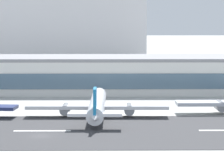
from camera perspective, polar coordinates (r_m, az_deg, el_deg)
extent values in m
plane|color=#A8A8A3|center=(122.14, -6.78, -5.31)|extent=(1400.00, 1400.00, 0.00)
cube|color=#38383A|center=(127.32, -6.53, -4.83)|extent=(800.00, 37.55, 0.08)
cube|color=white|center=(127.34, -6.64, -4.81)|extent=(12.00, 1.20, 0.01)
cube|color=silver|center=(193.48, -1.02, 0.42)|extent=(201.33, 25.85, 10.37)
cube|color=#476075|center=(180.52, -1.04, -0.14)|extent=(195.29, 0.30, 4.67)
cube|color=gray|center=(193.02, -1.03, 2.10)|extent=(203.35, 26.11, 1.00)
cube|color=#BCBCC1|center=(298.00, -7.86, 4.62)|extent=(113.54, 26.08, 34.60)
cylinder|color=silver|center=(144.86, -1.40, -2.34)|extent=(4.43, 37.59, 3.75)
sphere|color=silver|center=(163.44, -1.21, -1.39)|extent=(3.56, 3.56, 3.56)
cone|color=silver|center=(126.33, -1.65, -3.55)|extent=(3.50, 6.81, 3.38)
cube|color=silver|center=(144.17, -1.41, -2.53)|extent=(34.12, 6.25, 0.83)
cylinder|color=gray|center=(144.25, 1.63, -2.79)|extent=(2.53, 5.30, 2.44)
cylinder|color=gray|center=(144.70, -4.45, -2.77)|extent=(2.53, 5.30, 2.44)
cube|color=silver|center=(127.75, -1.63, -3.28)|extent=(11.62, 3.31, 0.66)
cube|color=#1975B2|center=(127.36, -1.63, -2.11)|extent=(0.69, 5.08, 6.00)
cylinder|color=black|center=(143.37, -1.42, -3.39)|extent=(0.68, 0.68, 1.03)
cylinder|color=gray|center=(151.43, 10.21, -2.43)|extent=(2.60, 5.52, 2.55)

